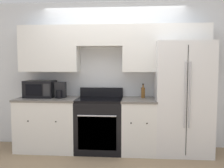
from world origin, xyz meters
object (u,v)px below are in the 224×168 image
refrigerator (183,98)px  microwave (40,89)px  oven_range (100,124)px  bottle (143,92)px

refrigerator → microwave: refrigerator is taller
oven_range → refrigerator: 1.47m
refrigerator → bottle: bearing=168.7°
refrigerator → oven_range: bearing=-178.7°
oven_range → microwave: 1.22m
microwave → bottle: bearing=2.7°
oven_range → microwave: microwave is taller
oven_range → microwave: bearing=175.8°
oven_range → refrigerator: bearing=1.3°
microwave → refrigerator: bearing=-1.1°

